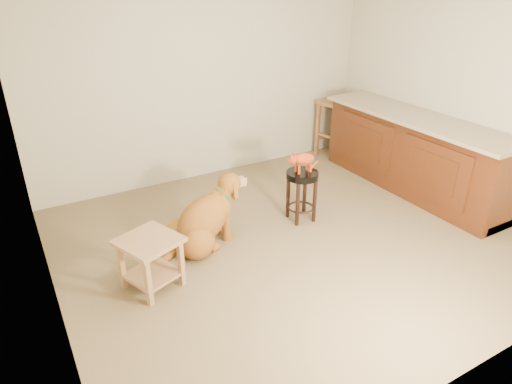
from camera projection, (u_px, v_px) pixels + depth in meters
floor at (295, 240)px, 4.65m from camera, size 4.50×4.00×0.01m
room_shell at (302, 74)px, 3.92m from camera, size 4.54×4.04×2.62m
cabinet_run at (414, 156)px, 5.57m from camera, size 0.70×2.56×0.94m
padded_stool at (302, 186)px, 4.87m from camera, size 0.34×0.34×0.56m
wood_stool at (335, 127)px, 6.62m from camera, size 0.52×0.52×0.81m
side_table at (150, 256)px, 3.84m from camera, size 0.59×0.59×0.48m
golden_retriever at (203, 221)px, 4.46m from camera, size 1.09×0.64×0.71m
tabby_kitten at (302, 160)px, 4.74m from camera, size 0.42×0.14×0.26m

